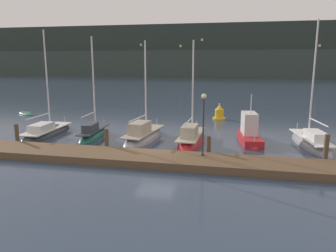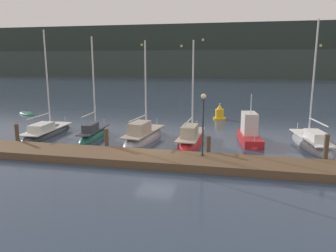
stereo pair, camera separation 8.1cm
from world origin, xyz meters
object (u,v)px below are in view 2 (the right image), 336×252
Objects in this scene: sailboat_berth_2 at (94,135)px; sailboat_berth_4 at (191,141)px; sailboat_berth_1 at (47,133)px; rowboat_adrift at (27,114)px; dock_lamppost at (203,114)px; sailboat_berth_6 at (311,144)px; channel_buoy at (220,113)px; motorboat_berth_5 at (249,137)px; sailboat_berth_3 at (143,138)px.

sailboat_berth_2 reaches higher than sailboat_berth_4.
sailboat_berth_1 reaches higher than rowboat_adrift.
sailboat_berth_6 is at bearing 37.72° from dock_lamppost.
sailboat_berth_2 is 10.89m from dock_lamppost.
dock_lamppost is at bearing -19.65° from sailboat_berth_1.
sailboat_berth_1 is 12.29m from sailboat_berth_4.
sailboat_berth_6 is 12.18m from channel_buoy.
sailboat_berth_4 is 0.86× the size of sailboat_berth_6.
motorboat_berth_5 reaches higher than rowboat_adrift.
sailboat_berth_6 is (16.68, 0.89, -0.04)m from sailboat_berth_2.
rowboat_adrift is (-16.79, 9.06, -0.15)m from sailboat_berth_3.
dock_lamppost is at bearing -26.85° from sailboat_berth_2.
sailboat_berth_6 is at bearing -53.41° from channel_buoy.
sailboat_berth_4 is 1.72× the size of motorboat_berth_5.
channel_buoy is at bearing 37.48° from sailboat_berth_1.
sailboat_berth_4 is at bearing -163.21° from motorboat_berth_5.
sailboat_berth_3 is 1.00× the size of sailboat_berth_4.
sailboat_berth_2 reaches higher than sailboat_berth_3.
channel_buoy is at bearing 82.39° from sailboat_berth_4.
sailboat_berth_6 is (12.46, 0.93, -0.03)m from sailboat_berth_3.
sailboat_berth_3 reaches higher than channel_buoy.
sailboat_berth_3 is at bearing -171.53° from motorboat_berth_5.
sailboat_berth_3 is 12.50m from sailboat_berth_6.
sailboat_berth_6 is 30.36m from rowboat_adrift.
sailboat_berth_4 is 2.47× the size of rowboat_adrift.
sailboat_berth_1 is 1.08× the size of sailboat_berth_2.
sailboat_berth_2 is 15.48m from rowboat_adrift.
sailboat_berth_6 is 2.58× the size of dock_lamppost.
sailboat_berth_1 is at bearing -176.44° from motorboat_berth_5.
motorboat_berth_5 is (4.32, 1.30, 0.27)m from sailboat_berth_4.
channel_buoy is (1.44, 10.80, 0.47)m from sailboat_berth_4.
motorboat_berth_5 is at bearing 16.79° from sailboat_berth_4.
sailboat_berth_1 is at bearing 160.35° from dock_lamppost.
motorboat_berth_5 is 9.92m from channel_buoy.
motorboat_berth_5 is at bearing 176.40° from sailboat_berth_6.
sailboat_berth_2 is 2.51× the size of rowboat_adrift.
sailboat_berth_4 is 22.51m from rowboat_adrift.
sailboat_berth_3 is at bearing -28.36° from rowboat_adrift.
sailboat_berth_3 is (8.52, -0.17, 0.04)m from sailboat_berth_1.
sailboat_berth_3 is 4.95× the size of channel_buoy.
channel_buoy is (13.73, 10.53, 0.50)m from sailboat_berth_1.
rowboat_adrift is at bearing 144.32° from sailboat_berth_2.
motorboat_berth_5 is (12.31, 1.17, 0.25)m from sailboat_berth_2.
sailboat_berth_6 reaches higher than dock_lamppost.
sailboat_berth_4 is 4.95× the size of channel_buoy.
sailboat_berth_3 is 19.08m from rowboat_adrift.
sailboat_berth_2 reaches higher than rowboat_adrift.
dock_lamppost is (9.38, -4.75, 2.83)m from sailboat_berth_2.
channel_buoy is at bearing 64.03° from sailboat_berth_3.
sailboat_berth_6 is at bearing -15.54° from rowboat_adrift.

